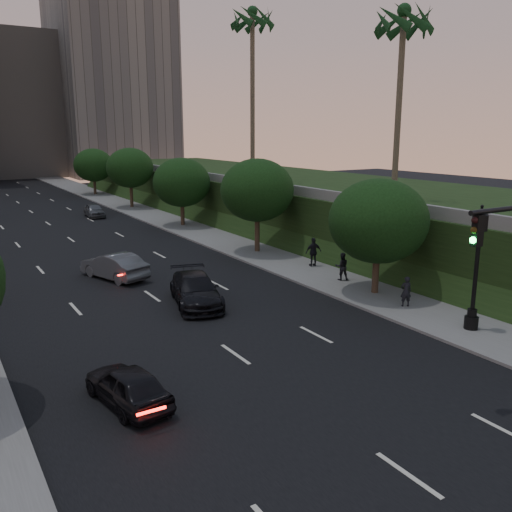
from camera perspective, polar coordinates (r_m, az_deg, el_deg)
ground at (r=17.98m, az=6.00°, el=-15.72°), size 160.00×160.00×0.00m
road_surface at (r=44.33m, az=-18.32°, el=1.22°), size 16.00×140.00×0.02m
sidewalk_right at (r=47.64m, az=-6.28°, el=2.68°), size 4.50×140.00×0.15m
embankment at (r=51.80m, az=6.51°, el=5.67°), size 18.00×90.00×4.00m
parapet_wall at (r=46.79m, az=-1.72°, el=7.85°), size 0.35×90.00×0.70m
office_block_mid at (r=115.54m, az=-24.58°, el=14.14°), size 22.00×18.00×26.00m
office_block_right at (r=113.89m, az=-15.00°, el=17.42°), size 20.00×22.00×36.00m
tree_right_a at (r=28.96m, az=12.75°, el=3.61°), size 5.20×5.20×6.24m
tree_right_b at (r=38.31m, az=0.13°, el=6.93°), size 5.20×5.20×6.74m
tree_right_c at (r=49.83m, az=-7.84°, el=7.68°), size 5.20×5.20×6.24m
tree_right_d at (r=62.81m, az=-13.12°, el=9.02°), size 5.20×5.20×6.74m
tree_right_e at (r=77.17m, az=-16.75°, el=9.15°), size 5.20×5.20×6.24m
palm_mid at (r=38.51m, az=15.28°, el=22.67°), size 3.20×3.20×13.00m
palm_far at (r=50.40m, az=-0.38°, el=23.41°), size 3.20×3.20×15.50m
street_lamp at (r=25.06m, az=22.13°, el=-1.75°), size 0.64×0.64×5.62m
sedan_near_left at (r=18.33m, az=-13.35°, el=-13.12°), size 2.11×4.05×1.32m
sedan_mid_left at (r=33.21m, az=-14.72°, el=-1.02°), size 3.09×5.04×1.57m
sedan_near_right at (r=27.58m, az=-6.37°, el=-3.57°), size 3.46×5.66×1.53m
sedan_far_right at (r=57.51m, az=-16.67°, el=4.62°), size 1.88×4.13×1.37m
pedestrian_a at (r=27.68m, az=15.50°, el=-3.60°), size 0.65×0.56×1.52m
pedestrian_b at (r=31.70m, az=9.02°, el=-1.08°), size 0.98×0.90×1.62m
pedestrian_c at (r=34.69m, az=6.07°, el=0.43°), size 1.14×0.64×1.84m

